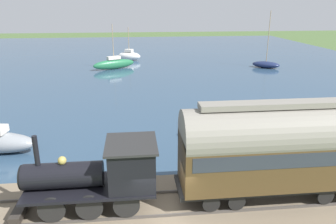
{
  "coord_description": "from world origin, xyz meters",
  "views": [
    {
      "loc": [
        -11.73,
        1.09,
        9.12
      ],
      "look_at": [
        7.83,
        -1.03,
        2.57
      ],
      "focal_mm": 35.0,
      "sensor_mm": 36.0,
      "label": 1
    }
  ],
  "objects_px": {
    "sailboat_green": "(114,64)",
    "steam_locomotive": "(104,171)",
    "sailboat_navy": "(266,64)",
    "rowboat_off_pier": "(322,152)",
    "passenger_coach": "(278,146)",
    "sailboat_white": "(129,56)",
    "rowboat_mid_harbor": "(196,134)",
    "rowboat_far_out": "(239,114)"
  },
  "relations": [
    {
      "from": "rowboat_mid_harbor",
      "to": "passenger_coach",
      "type": "bearing_deg",
      "value": -135.49
    },
    {
      "from": "steam_locomotive",
      "to": "rowboat_off_pier",
      "type": "height_order",
      "value": "steam_locomotive"
    },
    {
      "from": "rowboat_far_out",
      "to": "rowboat_mid_harbor",
      "type": "bearing_deg",
      "value": 152.08
    },
    {
      "from": "sailboat_green",
      "to": "sailboat_navy",
      "type": "xyz_separation_m",
      "value": [
        -1.56,
        -22.36,
        -0.24
      ]
    },
    {
      "from": "rowboat_mid_harbor",
      "to": "sailboat_green",
      "type": "bearing_deg",
      "value": 46.54
    },
    {
      "from": "steam_locomotive",
      "to": "rowboat_off_pier",
      "type": "xyz_separation_m",
      "value": [
        4.91,
        -12.98,
        -2.11
      ]
    },
    {
      "from": "sailboat_green",
      "to": "steam_locomotive",
      "type": "bearing_deg",
      "value": 154.31
    },
    {
      "from": "sailboat_navy",
      "to": "steam_locomotive",
      "type": "bearing_deg",
      "value": -178.08
    },
    {
      "from": "steam_locomotive",
      "to": "passenger_coach",
      "type": "bearing_deg",
      "value": -90.0
    },
    {
      "from": "sailboat_green",
      "to": "rowboat_off_pier",
      "type": "bearing_deg",
      "value": 177.34
    },
    {
      "from": "rowboat_off_pier",
      "to": "steam_locomotive",
      "type": "bearing_deg",
      "value": 155.24
    },
    {
      "from": "sailboat_white",
      "to": "rowboat_mid_harbor",
      "type": "bearing_deg",
      "value": -147.47
    },
    {
      "from": "sailboat_navy",
      "to": "rowboat_off_pier",
      "type": "bearing_deg",
      "value": -161.75
    },
    {
      "from": "steam_locomotive",
      "to": "rowboat_mid_harbor",
      "type": "xyz_separation_m",
      "value": [
        8.59,
        -5.68,
        -2.07
      ]
    },
    {
      "from": "rowboat_far_out",
      "to": "steam_locomotive",
      "type": "bearing_deg",
      "value": 160.17
    },
    {
      "from": "sailboat_navy",
      "to": "rowboat_far_out",
      "type": "bearing_deg",
      "value": -173.6
    },
    {
      "from": "sailboat_green",
      "to": "rowboat_mid_harbor",
      "type": "relative_size",
      "value": 2.4
    },
    {
      "from": "rowboat_off_pier",
      "to": "sailboat_green",
      "type": "bearing_deg",
      "value": 69.73
    },
    {
      "from": "steam_locomotive",
      "to": "rowboat_far_out",
      "type": "height_order",
      "value": "steam_locomotive"
    },
    {
      "from": "passenger_coach",
      "to": "sailboat_green",
      "type": "xyz_separation_m",
      "value": [
        35.33,
        8.95,
        -2.35
      ]
    },
    {
      "from": "steam_locomotive",
      "to": "sailboat_green",
      "type": "height_order",
      "value": "sailboat_green"
    },
    {
      "from": "sailboat_green",
      "to": "rowboat_mid_harbor",
      "type": "xyz_separation_m",
      "value": [
        -26.74,
        -7.02,
        -0.51
      ]
    },
    {
      "from": "sailboat_navy",
      "to": "rowboat_far_out",
      "type": "distance_m",
      "value": 23.55
    },
    {
      "from": "sailboat_navy",
      "to": "rowboat_off_pier",
      "type": "distance_m",
      "value": 29.96
    },
    {
      "from": "sailboat_white",
      "to": "rowboat_mid_harbor",
      "type": "xyz_separation_m",
      "value": [
        -34.3,
        -4.86,
        -0.5
      ]
    },
    {
      "from": "passenger_coach",
      "to": "rowboat_mid_harbor",
      "type": "relative_size",
      "value": 3.37
    },
    {
      "from": "steam_locomotive",
      "to": "sailboat_navy",
      "type": "height_order",
      "value": "sailboat_navy"
    },
    {
      "from": "steam_locomotive",
      "to": "sailboat_white",
      "type": "distance_m",
      "value": 42.93
    },
    {
      "from": "sailboat_navy",
      "to": "rowboat_far_out",
      "type": "xyz_separation_m",
      "value": [
        -20.9,
        10.85,
        -0.33
      ]
    },
    {
      "from": "sailboat_green",
      "to": "sailboat_navy",
      "type": "height_order",
      "value": "sailboat_navy"
    },
    {
      "from": "steam_locomotive",
      "to": "sailboat_navy",
      "type": "distance_m",
      "value": 39.82
    },
    {
      "from": "steam_locomotive",
      "to": "sailboat_navy",
      "type": "bearing_deg",
      "value": -31.91
    },
    {
      "from": "sailboat_white",
      "to": "sailboat_green",
      "type": "height_order",
      "value": "sailboat_green"
    },
    {
      "from": "passenger_coach",
      "to": "rowboat_far_out",
      "type": "bearing_deg",
      "value": -11.26
    },
    {
      "from": "sailboat_white",
      "to": "rowboat_off_pier",
      "type": "relative_size",
      "value": 2.31
    },
    {
      "from": "rowboat_off_pier",
      "to": "rowboat_mid_harbor",
      "type": "distance_m",
      "value": 8.18
    },
    {
      "from": "passenger_coach",
      "to": "rowboat_off_pier",
      "type": "xyz_separation_m",
      "value": [
        4.91,
        -5.36,
        -2.9
      ]
    },
    {
      "from": "sailboat_green",
      "to": "rowboat_far_out",
      "type": "height_order",
      "value": "sailboat_green"
    },
    {
      "from": "steam_locomotive",
      "to": "passenger_coach",
      "type": "relative_size",
      "value": 0.67
    },
    {
      "from": "passenger_coach",
      "to": "rowboat_far_out",
      "type": "distance_m",
      "value": 13.44
    },
    {
      "from": "rowboat_far_out",
      "to": "sailboat_navy",
      "type": "bearing_deg",
      "value": -8.91
    },
    {
      "from": "steam_locomotive",
      "to": "rowboat_far_out",
      "type": "distance_m",
      "value": 16.54
    }
  ]
}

